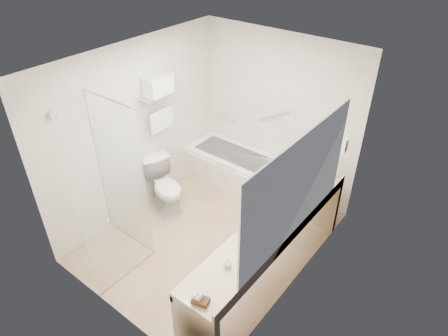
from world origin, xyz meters
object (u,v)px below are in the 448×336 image
Objects in this scene: vanity_counter at (270,241)px; water_bottle_left at (293,195)px; amenity_basket at (201,301)px; toilet at (166,187)px; bathtub at (235,169)px.

water_bottle_left is (-0.06, 0.57, 0.30)m from vanity_counter.
amenity_basket is 1.82m from water_bottle_left.
amenity_basket reaches higher than toilet.
vanity_counter reaches higher than bathtub.
vanity_counter is 0.65m from water_bottle_left.
toilet is at bearing 143.21° from amenity_basket.
bathtub is at bearing -1.42° from toilet.
vanity_counter is at bearing -84.16° from water_bottle_left.
amenity_basket is (2.01, -1.50, 0.50)m from toilet.
amenity_basket is at bearing -87.15° from water_bottle_left.
amenity_basket is at bearing -88.52° from vanity_counter.
bathtub is 2.08× the size of toilet.
water_bottle_left is (-0.09, 1.82, 0.07)m from amenity_basket.
water_bottle_left is at bearing 92.85° from amenity_basket.
bathtub is 1.23m from toilet.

